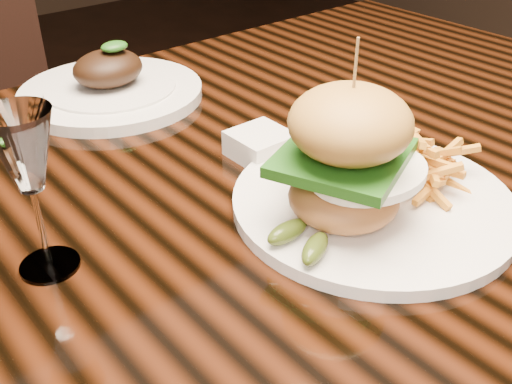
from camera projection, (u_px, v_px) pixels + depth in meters
dining_table at (212, 230)px, 0.78m from camera, size 1.60×0.90×0.75m
burger_plate at (372, 170)px, 0.65m from camera, size 0.32×0.32×0.21m
side_saucer at (362, 157)px, 0.78m from camera, size 0.15×0.15×0.02m
ramekin at (260, 144)px, 0.78m from camera, size 0.07×0.07×0.03m
wine_glass at (25, 158)px, 0.53m from camera, size 0.06×0.06×0.17m
far_dish at (111, 88)px, 0.94m from camera, size 0.29×0.29×0.09m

